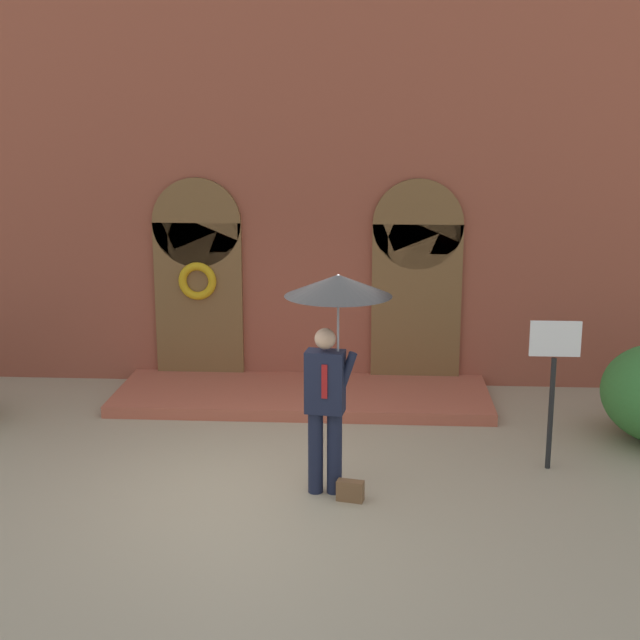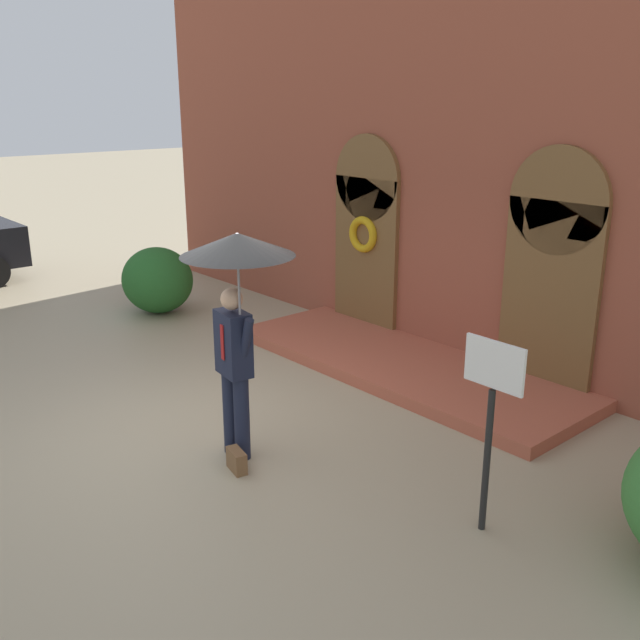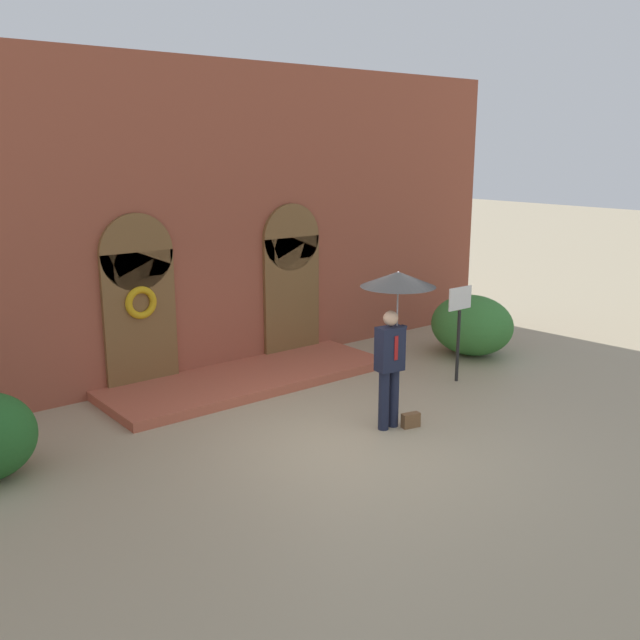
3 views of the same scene
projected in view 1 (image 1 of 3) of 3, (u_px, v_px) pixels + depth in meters
name	position (u px, v px, depth m)	size (l,w,h in m)	color
ground_plane	(279.00, 490.00, 9.54)	(80.00, 80.00, 0.00)	tan
building_facade	(308.00, 202.00, 12.97)	(14.00, 2.30, 5.60)	brown
person_with_umbrella	(335.00, 318.00, 9.06)	(1.10, 1.10, 2.36)	#191E33
handbag	(350.00, 491.00, 9.27)	(0.28, 0.12, 0.22)	brown
sign_post	(553.00, 370.00, 9.89)	(0.56, 0.06, 1.72)	black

